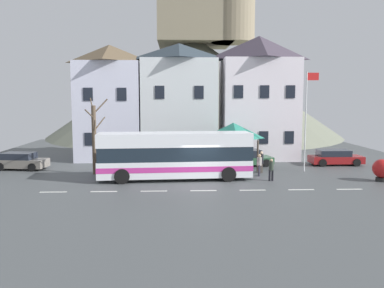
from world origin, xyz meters
name	(u,v)px	position (x,y,z in m)	size (l,w,h in m)	color
ground_plane	(202,185)	(0.00, 0.00, -0.03)	(40.00, 60.00, 0.07)	#494E4F
townhouse_00	(110,102)	(-7.63, 11.83, 5.19)	(5.67, 5.72, 10.39)	silver
townhouse_01	(179,102)	(-1.33, 11.63, 5.27)	(6.70, 5.33, 10.53)	silver
townhouse_02	(258,98)	(6.00, 11.55, 5.60)	(6.76, 5.16, 11.21)	white
hilltop_castle	(195,84)	(1.32, 35.81, 7.71)	(43.17, 43.17, 24.01)	slate
transit_bus	(175,156)	(-1.72, 1.72, 1.63)	(10.57, 3.09, 3.23)	white
bus_shelter	(233,131)	(2.91, 6.06, 3.00)	(3.60, 3.60, 3.65)	#473D33
parked_car_00	(21,161)	(-13.86, 6.23, 0.65)	(4.12, 2.29, 1.32)	slate
parked_car_01	(335,158)	(11.71, 7.26, 0.63)	(4.32, 1.84, 1.27)	maroon
parked_car_02	(246,158)	(4.18, 7.17, 0.65)	(4.33, 2.35, 1.33)	#2D5839
pedestrian_00	(271,168)	(4.78, 0.94, 0.85)	(0.34, 0.33, 1.51)	black
pedestrian_01	(261,161)	(4.73, 3.91, 0.88)	(0.33, 0.33, 1.64)	#38332D
pedestrian_02	(231,162)	(2.41, 3.52, 0.87)	(0.34, 0.34, 1.58)	#38332D
pedestrian_03	(259,163)	(4.34, 2.71, 0.92)	(0.34, 0.35, 1.60)	#2D2D38
public_bench	(211,159)	(1.30, 7.99, 0.48)	(1.80, 0.48, 0.87)	#33473D
flagpole	(307,115)	(8.21, 4.32, 4.34)	(0.95, 0.10, 7.54)	silver
harbour_buoy	(382,169)	(12.20, 0.48, 0.83)	(1.26, 1.26, 1.51)	black
bare_tree_00	(94,137)	(-7.62, 3.93, 2.74)	(1.47, 2.25, 5.60)	brown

